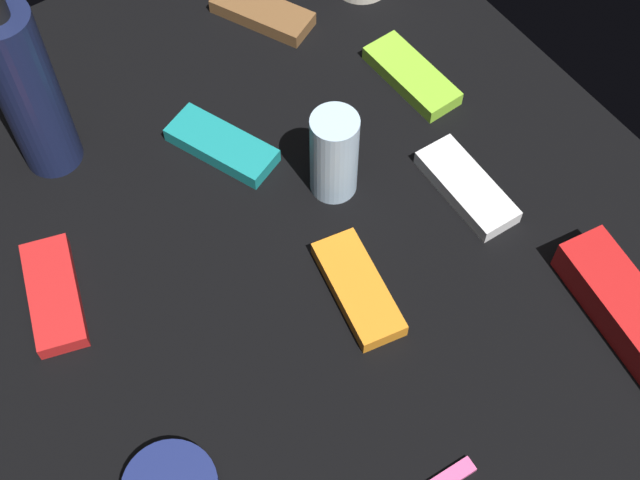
{
  "coord_description": "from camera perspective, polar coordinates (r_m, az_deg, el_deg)",
  "views": [
    {
      "loc": [
        -31.54,
        21.61,
        65.57
      ],
      "look_at": [
        0.0,
        0.0,
        3.0
      ],
      "focal_mm": 49.57,
      "sensor_mm": 36.0,
      "label": 1
    }
  ],
  "objects": [
    {
      "name": "ground_plane",
      "position": [
        0.76,
        0.0,
        -1.41
      ],
      "size": [
        84.0,
        64.0,
        1.2
      ],
      "primitive_type": "cube",
      "color": "black"
    },
    {
      "name": "lotion_bottle",
      "position": [
        0.79,
        -18.35,
        9.13
      ],
      "size": [
        5.21,
        5.21,
        20.27
      ],
      "color": "#161E42",
      "rests_on": "ground_plane"
    },
    {
      "name": "deodorant_stick",
      "position": [
        0.76,
        0.92,
        5.52
      ],
      "size": [
        4.22,
        4.22,
        9.13
      ],
      "primitive_type": "cylinder",
      "color": "silver",
      "rests_on": "ground_plane"
    },
    {
      "name": "toothpaste_box_red",
      "position": [
        0.75,
        19.96,
        -5.39
      ],
      "size": [
        18.03,
        6.73,
        3.2
      ],
      "primitive_type": "cube",
      "rotation": [
        0.0,
        0.0,
        -0.14
      ],
      "color": "red",
      "rests_on": "ground_plane"
    },
    {
      "name": "snack_bar_orange",
      "position": [
        0.74,
        2.47,
        -3.15
      ],
      "size": [
        10.94,
        5.77,
        1.5
      ],
      "primitive_type": "cube",
      "rotation": [
        0.0,
        0.0,
        -0.18
      ],
      "color": "orange",
      "rests_on": "ground_plane"
    },
    {
      "name": "snack_bar_red",
      "position": [
        0.77,
        -16.8,
        -3.39
      ],
      "size": [
        11.11,
        6.79,
        1.5
      ],
      "primitive_type": "cube",
      "rotation": [
        0.0,
        0.0,
        -0.29
      ],
      "color": "red",
      "rests_on": "ground_plane"
    },
    {
      "name": "snack_bar_lime",
      "position": [
        0.88,
        5.93,
        10.51
      ],
      "size": [
        10.56,
        4.43,
        1.5
      ],
      "primitive_type": "cube",
      "rotation": [
        0.0,
        0.0,
        0.04
      ],
      "color": "#8CD133",
      "rests_on": "ground_plane"
    },
    {
      "name": "snack_bar_teal",
      "position": [
        0.82,
        -6.36,
        6.1
      ],
      "size": [
        11.14,
        7.69,
        1.5
      ],
      "primitive_type": "cube",
      "rotation": [
        0.0,
        0.0,
        0.4
      ],
      "color": "teal",
      "rests_on": "ground_plane"
    },
    {
      "name": "snack_bar_brown",
      "position": [
        0.93,
        -3.74,
        14.44
      ],
      "size": [
        11.1,
        8.17,
        1.5
      ],
      "primitive_type": "cube",
      "rotation": [
        0.0,
        0.0,
        0.46
      ],
      "color": "brown",
      "rests_on": "ground_plane"
    },
    {
      "name": "snack_bar_white",
      "position": [
        0.8,
        9.44,
        3.4
      ],
      "size": [
        10.5,
        4.26,
        1.5
      ],
      "primitive_type": "cube",
      "rotation": [
        0.0,
        0.0,
        -0.03
      ],
      "color": "white",
      "rests_on": "ground_plane"
    }
  ]
}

